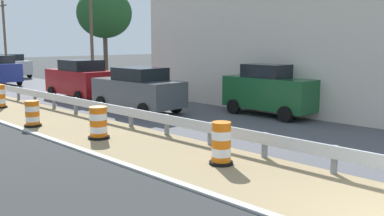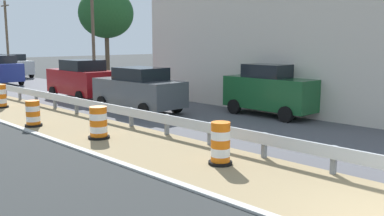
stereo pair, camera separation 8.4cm
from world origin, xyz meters
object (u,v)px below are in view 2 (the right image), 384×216
(traffic_barrel_close, at_px, (99,124))
(utility_pole_mid, at_px, (93,27))
(traffic_barrel_far, at_px, (0,97))
(traffic_barrel_mid, at_px, (33,115))
(car_lead_far_lane, at_px, (82,79))
(car_distant_a, at_px, (13,66))
(car_trailing_near_lane, at_px, (272,90))
(car_distant_b, at_px, (0,70))
(traffic_barrel_nearest, at_px, (220,145))
(utility_pole_near, at_px, (295,16))
(utility_pole_far, at_px, (7,35))
(car_trailing_far_lane, at_px, (139,89))

(traffic_barrel_close, distance_m, utility_pole_mid, 19.27)
(traffic_barrel_far, bearing_deg, traffic_barrel_close, -91.05)
(traffic_barrel_mid, bearing_deg, utility_pole_mid, 50.49)
(car_lead_far_lane, distance_m, car_distant_a, 17.09)
(car_trailing_near_lane, xyz_separation_m, utility_pole_mid, (2.06, 17.57, 3.08))
(traffic_barrel_close, height_order, car_distant_b, car_distant_b)
(utility_pole_mid, bearing_deg, traffic_barrel_nearest, -113.64)
(car_distant_a, bearing_deg, traffic_barrel_nearest, -14.59)
(traffic_barrel_mid, height_order, car_distant_a, car_distant_a)
(utility_pole_near, distance_m, utility_pole_far, 34.05)
(traffic_barrel_far, height_order, car_distant_b, car_distant_b)
(utility_pole_near, distance_m, utility_pole_mid, 18.04)
(traffic_barrel_far, distance_m, utility_pole_mid, 12.61)
(car_distant_a, bearing_deg, car_lead_far_lane, -11.89)
(traffic_barrel_mid, xyz_separation_m, car_distant_b, (5.05, 16.83, 0.64))
(car_distant_b, relative_size, utility_pole_mid, 0.59)
(traffic_barrel_nearest, xyz_separation_m, car_distant_a, (6.94, 30.60, 0.51))
(car_distant_a, bearing_deg, traffic_barrel_close, -18.17)
(traffic_barrel_mid, bearing_deg, traffic_barrel_far, 81.36)
(traffic_barrel_nearest, xyz_separation_m, car_trailing_near_lane, (7.11, 3.38, 0.59))
(traffic_barrel_close, xyz_separation_m, car_trailing_near_lane, (7.75, -1.41, 0.62))
(traffic_barrel_far, distance_m, car_trailing_far_lane, 6.89)
(utility_pole_far, bearing_deg, traffic_barrel_nearest, -103.68)
(traffic_barrel_nearest, bearing_deg, car_distant_a, 77.22)
(traffic_barrel_far, relative_size, car_trailing_far_lane, 0.24)
(traffic_barrel_close, distance_m, utility_pole_near, 9.62)
(utility_pole_near, bearing_deg, utility_pole_far, 88.35)
(traffic_barrel_close, bearing_deg, traffic_barrel_far, 88.95)
(car_distant_b, relative_size, utility_pole_far, 0.67)
(utility_pole_near, bearing_deg, traffic_barrel_far, 128.31)
(car_trailing_far_lane, bearing_deg, traffic_barrel_close, 127.45)
(traffic_barrel_far, relative_size, car_lead_far_lane, 0.24)
(utility_pole_near, bearing_deg, traffic_barrel_nearest, -159.83)
(car_trailing_near_lane, relative_size, car_distant_b, 0.87)
(traffic_barrel_close, bearing_deg, car_lead_far_lane, 62.95)
(traffic_barrel_close, height_order, car_trailing_far_lane, car_trailing_far_lane)
(car_trailing_far_lane, distance_m, utility_pole_mid, 14.25)
(car_lead_far_lane, relative_size, car_distant_b, 0.96)
(car_trailing_far_lane, xyz_separation_m, utility_pole_mid, (5.53, 12.74, 3.17))
(utility_pole_far, bearing_deg, car_distant_b, -113.84)
(traffic_barrel_far, xyz_separation_m, car_lead_far_lane, (4.43, 0.07, 0.57))
(traffic_barrel_mid, height_order, car_distant_b, car_distant_b)
(traffic_barrel_close, distance_m, car_distant_a, 26.91)
(car_lead_far_lane, bearing_deg, utility_pole_near, -158.42)
(car_distant_a, height_order, utility_pole_near, utility_pole_near)
(utility_pole_mid, bearing_deg, car_distant_a, 103.00)
(car_trailing_near_lane, xyz_separation_m, utility_pole_far, (1.89, 33.61, 2.64))
(car_trailing_near_lane, bearing_deg, car_distant_b, -169.59)
(traffic_barrel_far, bearing_deg, car_trailing_far_lane, -53.18)
(traffic_barrel_mid, distance_m, car_trailing_near_lane, 9.75)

